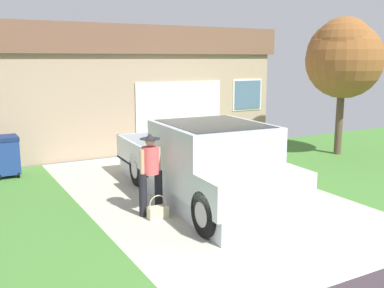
{
  "coord_description": "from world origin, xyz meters",
  "views": [
    {
      "loc": [
        -4.85,
        -3.9,
        3.02
      ],
      "look_at": [
        -0.71,
        3.55,
        1.37
      ],
      "focal_mm": 41.61,
      "sensor_mm": 36.0,
      "label": 1
    }
  ],
  "objects_px": {
    "person_with_hat": "(151,170)",
    "neighbor_tree": "(344,56)",
    "handbag": "(158,211)",
    "wheeled_trash_bin": "(6,155)",
    "house_with_garage": "(114,85)",
    "pickup_truck": "(208,166)"
  },
  "relations": [
    {
      "from": "pickup_truck",
      "to": "neighbor_tree",
      "type": "bearing_deg",
      "value": -158.48
    },
    {
      "from": "handbag",
      "to": "house_with_garage",
      "type": "height_order",
      "value": "house_with_garage"
    },
    {
      "from": "house_with_garage",
      "to": "neighbor_tree",
      "type": "bearing_deg",
      "value": -50.36
    },
    {
      "from": "house_with_garage",
      "to": "neighbor_tree",
      "type": "relative_size",
      "value": 2.35
    },
    {
      "from": "handbag",
      "to": "pickup_truck",
      "type": "bearing_deg",
      "value": 16.31
    },
    {
      "from": "handbag",
      "to": "house_with_garage",
      "type": "distance_m",
      "value": 9.11
    },
    {
      "from": "person_with_hat",
      "to": "wheeled_trash_bin",
      "type": "bearing_deg",
      "value": 105.56
    },
    {
      "from": "handbag",
      "to": "wheeled_trash_bin",
      "type": "bearing_deg",
      "value": 114.23
    },
    {
      "from": "pickup_truck",
      "to": "handbag",
      "type": "bearing_deg",
      "value": 19.36
    },
    {
      "from": "wheeled_trash_bin",
      "to": "person_with_hat",
      "type": "bearing_deg",
      "value": -64.53
    },
    {
      "from": "pickup_truck",
      "to": "house_with_garage",
      "type": "xyz_separation_m",
      "value": [
        0.85,
        8.24,
        1.26
      ]
    },
    {
      "from": "person_with_hat",
      "to": "neighbor_tree",
      "type": "distance_m",
      "value": 7.98
    },
    {
      "from": "neighbor_tree",
      "to": "wheeled_trash_bin",
      "type": "distance_m",
      "value": 10.06
    },
    {
      "from": "pickup_truck",
      "to": "handbag",
      "type": "height_order",
      "value": "pickup_truck"
    },
    {
      "from": "handbag",
      "to": "neighbor_tree",
      "type": "xyz_separation_m",
      "value": [
        7.36,
        2.4,
        2.94
      ]
    },
    {
      "from": "person_with_hat",
      "to": "handbag",
      "type": "distance_m",
      "value": 0.8
    },
    {
      "from": "neighbor_tree",
      "to": "wheeled_trash_bin",
      "type": "xyz_separation_m",
      "value": [
        -9.48,
        2.29,
        -2.51
      ]
    },
    {
      "from": "wheeled_trash_bin",
      "to": "handbag",
      "type": "bearing_deg",
      "value": -65.77
    },
    {
      "from": "handbag",
      "to": "house_with_garage",
      "type": "xyz_separation_m",
      "value": [
        2.2,
        8.63,
        1.9
      ]
    },
    {
      "from": "person_with_hat",
      "to": "neighbor_tree",
      "type": "height_order",
      "value": "neighbor_tree"
    },
    {
      "from": "person_with_hat",
      "to": "handbag",
      "type": "relative_size",
      "value": 3.5
    },
    {
      "from": "wheeled_trash_bin",
      "to": "neighbor_tree",
      "type": "bearing_deg",
      "value": -13.57
    }
  ]
}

